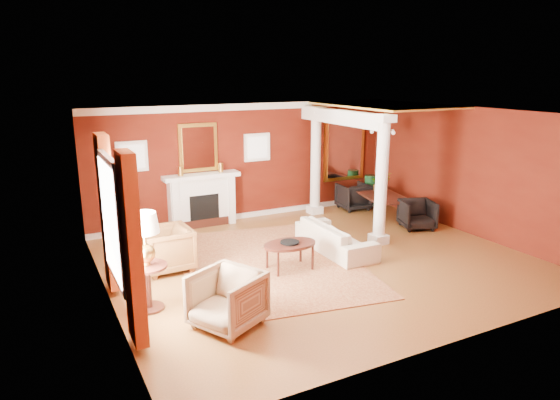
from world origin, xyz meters
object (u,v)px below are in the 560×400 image
sofa (335,233)px  dining_table (382,199)px  armchair_leopard (166,247)px  armchair_stripe (227,297)px  coffee_table (290,245)px  side_table (145,244)px

sofa → dining_table: (2.48, 1.60, 0.07)m
armchair_leopard → dining_table: (5.89, 1.01, 0.01)m
armchair_leopard → armchair_stripe: 2.55m
sofa → coffee_table: (-1.33, -0.45, 0.08)m
side_table → dining_table: size_ratio=0.94×
armchair_leopard → armchair_stripe: bearing=3.5°
armchair_stripe → coffee_table: size_ratio=0.89×
dining_table → armchair_stripe: bearing=134.9°
side_table → dining_table: bearing=20.6°
armchair_leopard → side_table: (-0.67, -1.46, 0.62)m
sofa → armchair_stripe: bearing=122.1°
sofa → side_table: side_table is taller
sofa → coffee_table: size_ratio=1.97×
armchair_leopard → dining_table: 5.97m
dining_table → side_table: bearing=123.4°
armchair_leopard → dining_table: dining_table is taller
side_table → armchair_leopard: bearing=65.3°
side_table → armchair_stripe: bearing=-50.2°
armchair_leopard → coffee_table: armchair_leopard is taller
side_table → dining_table: 7.04m
coffee_table → armchair_leopard: bearing=153.4°
coffee_table → dining_table: 4.32m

